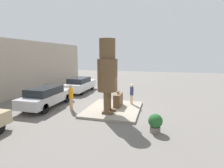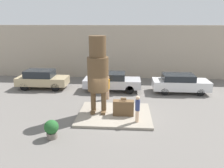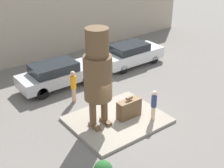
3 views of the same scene
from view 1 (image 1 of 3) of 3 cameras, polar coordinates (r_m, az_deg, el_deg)
The scene contains 10 objects.
ground_plane at distance 12.68m, azimuth 0.45°, elevation -8.48°, with size 60.00×60.00×0.00m, color slate.
pedestal at distance 12.66m, azimuth 0.45°, elevation -8.16°, with size 4.52×3.71×0.15m.
building_backdrop at distance 17.37m, azimuth -32.69°, elevation 3.89°, with size 28.00×0.60×5.34m.
statue_figure at distance 11.16m, azimuth -1.51°, elevation 4.47°, with size 1.29×1.29×4.77m.
giant_suitcase at distance 12.98m, azimuth 2.02°, elevation -5.19°, with size 1.26×0.47×1.14m.
tourist at distance 13.51m, azimuth 6.46°, elevation -2.97°, with size 0.27×0.27×1.58m.
parked_car_silver at distance 14.08m, azimuth -20.62°, elevation -3.72°, with size 4.75×1.84×1.56m.
parked_car_white at distance 18.85m, azimuth -10.38°, elevation -0.11°, with size 4.53×1.80×1.55m.
planter_pot at distance 9.32m, azimuth 13.96°, elevation -12.10°, with size 0.72×0.72×0.98m.
worker_hivis at distance 12.83m, azimuth -13.26°, elevation -3.85°, with size 0.31×0.31×1.84m.
Camera 1 is at (-11.68, -3.01, 3.92)m, focal length 28.00 mm.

